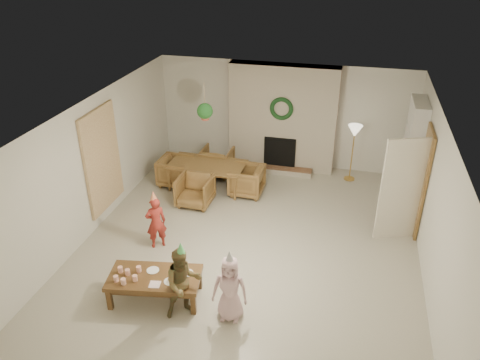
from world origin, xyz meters
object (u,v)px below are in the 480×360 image
(child_pink, at_px, (230,289))
(dining_chair_right, at_px, (247,180))
(dining_chair_left, at_px, (176,171))
(coffee_table_top, at_px, (155,278))
(dining_chair_near, at_px, (195,191))
(child_plaid, at_px, (183,283))
(dining_table, at_px, (207,176))
(dining_chair_far, at_px, (217,161))
(child_red, at_px, (156,222))

(child_pink, bearing_deg, dining_chair_right, 94.94)
(dining_chair_left, xyz_separation_m, coffee_table_top, (1.05, -3.64, 0.08))
(dining_chair_near, relative_size, dining_chair_left, 1.00)
(child_plaid, bearing_deg, dining_table, 68.85)
(dining_chair_far, bearing_deg, dining_chair_near, 90.00)
(dining_table, distance_m, child_red, 2.33)
(dining_table, bearing_deg, child_red, -93.36)
(dining_chair_far, height_order, dining_chair_left, same)
(child_plaid, bearing_deg, dining_chair_far, 66.59)
(dining_chair_right, distance_m, child_pink, 3.76)
(coffee_table_top, height_order, child_pink, child_pink)
(dining_chair_near, bearing_deg, dining_chair_left, 135.00)
(dining_chair_left, relative_size, coffee_table_top, 0.51)
(dining_chair_near, bearing_deg, dining_chair_right, 38.66)
(coffee_table_top, relative_size, child_red, 1.39)
(coffee_table_top, bearing_deg, child_plaid, -30.03)
(dining_table, bearing_deg, child_plaid, -75.55)
(coffee_table_top, bearing_deg, dining_table, 85.39)
(dining_chair_right, relative_size, child_red, 0.71)
(coffee_table_top, distance_m, child_plaid, 0.61)
(dining_chair_near, relative_size, dining_chair_far, 1.00)
(child_red, bearing_deg, child_plaid, 90.08)
(dining_chair_right, bearing_deg, dining_table, -90.00)
(child_pink, bearing_deg, coffee_table_top, 170.22)
(dining_chair_near, relative_size, dining_chair_right, 1.00)
(dining_chair_near, xyz_separation_m, coffee_table_top, (0.34, -2.88, 0.08))
(dining_table, relative_size, child_plaid, 1.45)
(coffee_table_top, relative_size, child_pink, 1.32)
(dining_chair_left, bearing_deg, dining_table, -90.00)
(dining_table, xyz_separation_m, child_plaid, (0.87, -3.82, 0.28))
(dining_chair_far, bearing_deg, coffee_table_top, 95.55)
(dining_chair_near, bearing_deg, child_red, -94.91)
(dining_chair_right, distance_m, child_red, 2.56)
(dining_chair_far, bearing_deg, child_plaid, 102.19)
(dining_table, relative_size, coffee_table_top, 1.19)
(dining_chair_far, relative_size, child_plaid, 0.62)
(dining_table, relative_size, dining_chair_right, 2.34)
(child_pink, bearing_deg, child_red, 136.40)
(coffee_table_top, xyz_separation_m, child_plaid, (0.55, -0.20, 0.18))
(dining_table, height_order, dining_chair_left, dining_chair_left)
(dining_table, xyz_separation_m, child_red, (-0.20, -2.32, 0.21))
(dining_chair_left, relative_size, child_red, 0.71)
(dining_chair_far, bearing_deg, dining_chair_left, 45.00)
(dining_table, distance_m, dining_chair_far, 0.73)
(dining_table, relative_size, child_pink, 1.57)
(dining_chair_near, distance_m, coffee_table_top, 2.91)
(dining_chair_right, bearing_deg, coffee_table_top, -7.82)
(dining_chair_right, relative_size, child_pink, 0.67)
(dining_chair_right, distance_m, child_plaid, 3.80)
(dining_chair_left, bearing_deg, child_plaid, -155.73)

